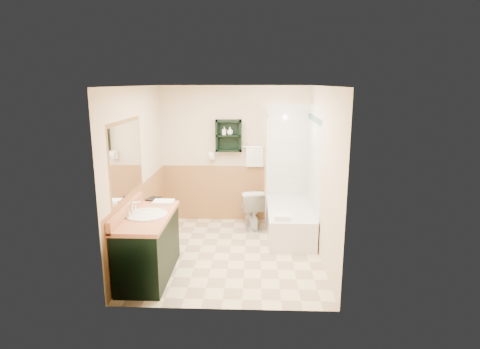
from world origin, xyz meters
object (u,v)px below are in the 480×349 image
hair_dryer (212,155)px  soap_bottle_b (230,132)px  soap_bottle_a (224,133)px  vanity (148,246)px  toilet (251,208)px  wall_shelf (229,136)px  vanity_book (148,192)px  bathtub (289,222)px

hair_dryer → soap_bottle_b: 0.53m
soap_bottle_a → vanity: bearing=-111.0°
toilet → hair_dryer: bearing=-35.3°
wall_shelf → vanity_book: size_ratio=2.50×
toilet → soap_bottle_b: soap_bottle_b is taller
wall_shelf → soap_bottle_a: size_ratio=3.97×
vanity → vanity_book: bearing=103.1°
hair_dryer → soap_bottle_b: size_ratio=1.80×
toilet → vanity_book: vanity_book is taller
hair_dryer → bathtub: hair_dryer is taller
wall_shelf → bathtub: wall_shelf is taller
bathtub → soap_bottle_a: soap_bottle_a is taller
wall_shelf → vanity_book: wall_shelf is taller
vanity_book → soap_bottle_b: soap_bottle_b is taller
toilet → soap_bottle_b: (-0.38, 0.31, 1.28)m
vanity_book → bathtub: bearing=33.7°
bathtub → hair_dryer: bearing=152.2°
vanity → vanity_book: 0.90m
vanity_book → soap_bottle_a: bearing=69.0°
toilet → vanity_book: 1.93m
hair_dryer → toilet: (0.70, -0.34, -0.86)m
hair_dryer → vanity_book: 1.67m
wall_shelf → vanity_book: 1.89m
vanity → bathtub: 2.42m
hair_dryer → toilet: size_ratio=0.35×
hair_dryer → toilet: hair_dryer is taller
hair_dryer → soap_bottle_a: 0.46m
hair_dryer → wall_shelf: bearing=-4.8°
vanity_book → soap_bottle_b: size_ratio=1.65×
bathtub → soap_bottle_a: 1.87m
hair_dryer → soap_bottle_b: bearing=-5.3°
toilet → soap_bottle_b: bearing=-48.9°
vanity_book → vanity: bearing=-63.3°
soap_bottle_b → wall_shelf: bearing=168.8°
bathtub → toilet: 0.73m
wall_shelf → soap_bottle_b: 0.07m
wall_shelf → soap_bottle_b: (0.03, -0.01, 0.07)m
vanity → wall_shelf: bearing=67.3°
hair_dryer → soap_bottle_a: soap_bottle_a is taller
hair_dryer → bathtub: size_ratio=0.16×
vanity → soap_bottle_b: 2.62m
hair_dryer → soap_bottle_a: bearing=-7.6°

